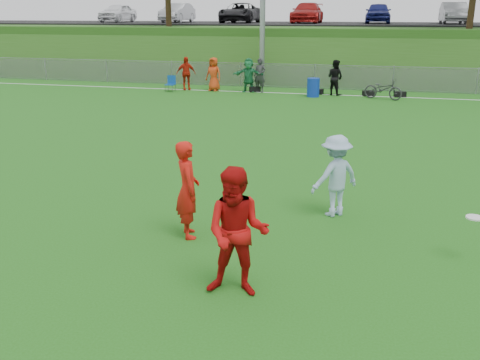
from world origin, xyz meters
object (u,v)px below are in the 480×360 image
(player_blue, at_px, (335,176))
(player_red_center, at_px, (237,233))
(bicycle, at_px, (383,89))
(frisbee, at_px, (475,218))
(recycling_bin, at_px, (313,87))
(player_red_left, at_px, (188,190))

(player_blue, bearing_deg, player_red_center, 30.92)
(bicycle, bearing_deg, frisbee, -153.09)
(recycling_bin, xyz_separation_m, bicycle, (3.24, 0.00, 0.04))
(player_red_left, distance_m, player_red_center, 2.28)
(player_red_center, distance_m, player_blue, 3.68)
(player_red_left, bearing_deg, bicycle, -39.64)
(player_blue, bearing_deg, player_red_left, -7.27)
(recycling_bin, distance_m, bicycle, 3.24)
(player_red_left, xyz_separation_m, recycling_bin, (0.28, 17.27, -0.44))
(player_red_left, relative_size, frisbee, 6.43)
(player_blue, relative_size, frisbee, 5.95)
(player_red_center, relative_size, bicycle, 1.04)
(recycling_bin, height_order, bicycle, bicycle)
(player_red_left, bearing_deg, recycling_bin, -29.03)
(bicycle, bearing_deg, player_blue, -161.19)
(frisbee, bearing_deg, player_red_left, -178.38)
(player_red_left, relative_size, player_blue, 1.08)
(player_red_center, distance_m, frisbee, 3.95)
(player_blue, relative_size, recycling_bin, 1.85)
(player_red_center, relative_size, frisbee, 6.89)
(player_red_center, height_order, recycling_bin, player_red_center)
(player_red_left, relative_size, bicycle, 0.97)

